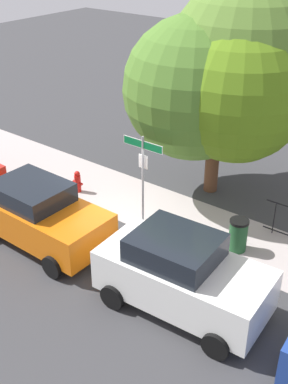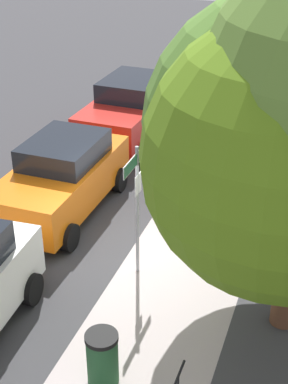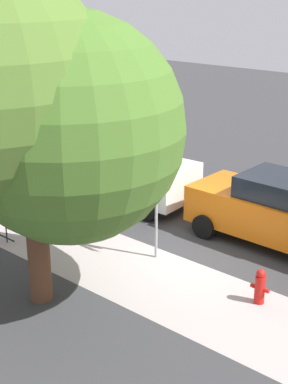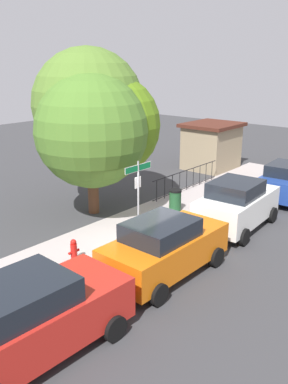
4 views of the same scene
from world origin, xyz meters
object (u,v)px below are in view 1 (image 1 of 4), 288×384
street_sign (143,163)px  trash_bin (238,235)px  car_white (182,274)px  shade_tree (226,77)px  fire_hydrant (78,182)px  car_orange (39,214)px

street_sign → trash_bin: (3.01, 0.50, -1.55)m
car_white → trash_bin: 2.99m
car_white → trash_bin: size_ratio=4.26×
shade_tree → fire_hydrant: 6.03m
fire_hydrant → shade_tree: bearing=36.8°
shade_tree → trash_bin: bearing=-49.8°
street_sign → trash_bin: size_ratio=2.95×
fire_hydrant → car_orange: bearing=-66.1°
street_sign → trash_bin: street_sign is taller
shade_tree → car_white: 6.69m
street_sign → car_white: 4.06m
car_orange → trash_bin: bearing=33.7°
fire_hydrant → trash_bin: bearing=2.9°
car_orange → trash_bin: 5.70m
shade_tree → car_orange: bearing=-114.5°
car_white → shade_tree: bearing=108.5°
street_sign → car_white: size_ratio=0.69×
street_sign → fire_hydrant: (-2.99, 0.20, -1.66)m
car_white → street_sign: bearing=137.9°
shade_tree → car_white: size_ratio=1.66×
car_white → car_orange: bearing=178.5°
car_white → fire_hydrant: bearing=153.0°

